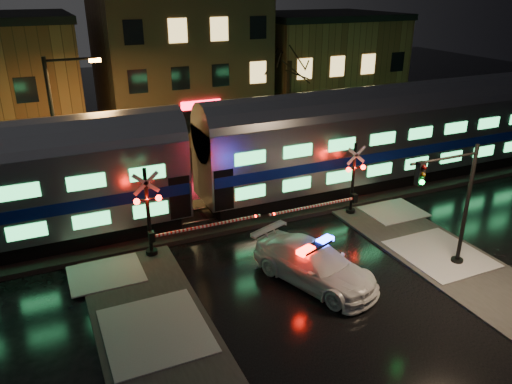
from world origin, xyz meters
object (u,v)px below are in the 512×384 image
crossing_signal_left (157,221)px  streetlight (61,126)px  crossing_signal_right (348,188)px  police_car (315,264)px  traffic_light (452,207)px

crossing_signal_left → streetlight: streetlight is taller
crossing_signal_right → streetlight: 14.98m
police_car → traffic_light: size_ratio=1.10×
police_car → crossing_signal_right: size_ratio=1.09×
crossing_signal_left → traffic_light: (10.79, -6.17, 1.18)m
streetlight → crossing_signal_left: bearing=-65.3°
police_car → streetlight: bearing=105.7°
crossing_signal_right → traffic_light: size_ratio=1.01×
crossing_signal_right → traffic_light: bearing=-82.4°
traffic_light → streetlight: bearing=142.4°
police_car → traffic_light: bearing=-34.9°
traffic_light → streetlight: 19.00m
streetlight → crossing_signal_right: bearing=-27.2°
crossing_signal_right → traffic_light: (0.82, -6.16, 1.30)m
crossing_signal_left → police_car: bearing=-42.0°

